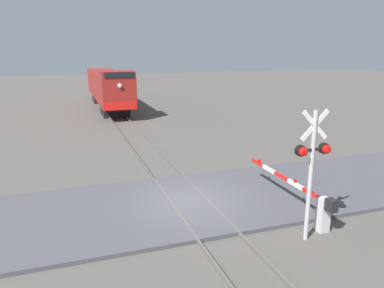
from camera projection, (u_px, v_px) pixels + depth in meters
name	position (u px, v px, depth m)	size (l,w,h in m)	color
ground_plane	(189.00, 204.00, 14.49)	(160.00, 160.00, 0.00)	#514C47
rail_track_left	(172.00, 205.00, 14.24)	(0.08, 80.00, 0.15)	#59544C
rail_track_right	(206.00, 200.00, 14.70)	(0.08, 80.00, 0.15)	#59544C
road_surface	(189.00, 202.00, 14.47)	(36.00, 5.94, 0.14)	#47474C
locomotive	(108.00, 87.00, 37.60)	(2.76, 17.53, 4.16)	black
crossing_signal	(312.00, 161.00, 11.15)	(1.18, 0.33, 4.20)	#ADADB2
crossing_gate	(311.00, 201.00, 12.75)	(0.36, 5.43, 1.28)	silver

